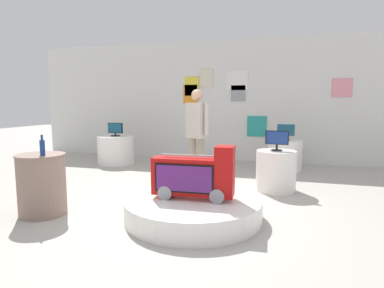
# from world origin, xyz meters

# --- Properties ---
(ground_plane) EXTENTS (30.00, 30.00, 0.00)m
(ground_plane) POSITION_xyz_m (0.00, 0.00, 0.00)
(ground_plane) COLOR #B2ADA3
(back_wall_display) EXTENTS (11.12, 0.13, 3.10)m
(back_wall_display) POSITION_xyz_m (0.00, 4.30, 1.55)
(back_wall_display) COLOR silver
(back_wall_display) RESTS_ON ground
(main_display_pedestal) EXTENTS (1.76, 1.76, 0.27)m
(main_display_pedestal) POSITION_xyz_m (0.25, -0.19, 0.14)
(main_display_pedestal) COLOR white
(main_display_pedestal) RESTS_ON ground
(novelty_firetruck_tv) EXTENTS (1.05, 0.37, 0.69)m
(novelty_firetruck_tv) POSITION_xyz_m (0.27, -0.20, 0.56)
(novelty_firetruck_tv) COLOR gray
(novelty_firetruck_tv) RESTS_ON main_display_pedestal
(display_pedestal_left_rear) EXTENTS (0.90, 0.90, 0.69)m
(display_pedestal_left_rear) POSITION_xyz_m (-2.65, 2.99, 0.35)
(display_pedestal_left_rear) COLOR white
(display_pedestal_left_rear) RESTS_ON ground
(tv_on_left_rear) EXTENTS (0.40, 0.23, 0.32)m
(tv_on_left_rear) POSITION_xyz_m (-2.65, 2.99, 0.85)
(tv_on_left_rear) COLOR black
(tv_on_left_rear) RESTS_ON display_pedestal_left_rear
(display_pedestal_center_rear) EXTENTS (0.67, 0.67, 0.69)m
(display_pedestal_center_rear) POSITION_xyz_m (1.23, 1.51, 0.35)
(display_pedestal_center_rear) COLOR white
(display_pedestal_center_rear) RESTS_ON ground
(tv_on_center_rear) EXTENTS (0.38, 0.18, 0.34)m
(tv_on_center_rear) POSITION_xyz_m (1.23, 1.51, 0.88)
(tv_on_center_rear) COLOR black
(tv_on_center_rear) RESTS_ON display_pedestal_center_rear
(display_pedestal_right_rear) EXTENTS (0.75, 0.75, 0.69)m
(display_pedestal_right_rear) POSITION_xyz_m (1.37, 3.28, 0.35)
(display_pedestal_right_rear) COLOR white
(display_pedestal_right_rear) RESTS_ON ground
(tv_on_right_rear) EXTENTS (0.41, 0.18, 0.36)m
(tv_on_right_rear) POSITION_xyz_m (1.37, 3.28, 0.88)
(tv_on_right_rear) COLOR black
(tv_on_right_rear) RESTS_ON display_pedestal_right_rear
(side_table_round) EXTENTS (0.63, 0.63, 0.82)m
(side_table_round) POSITION_xyz_m (-1.74, -0.59, 0.42)
(side_table_round) COLOR gray
(side_table_round) RESTS_ON ground
(bottle_on_side_table) EXTENTS (0.06, 0.06, 0.27)m
(bottle_on_side_table) POSITION_xyz_m (-1.63, -0.67, 0.93)
(bottle_on_side_table) COLOR navy
(bottle_on_side_table) RESTS_ON side_table_round
(shopper_browsing_near_truck) EXTENTS (0.49, 0.36, 1.73)m
(shopper_browsing_near_truck) POSITION_xyz_m (-0.16, 1.48, 1.02)
(shopper_browsing_near_truck) COLOR gray
(shopper_browsing_near_truck) RESTS_ON ground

